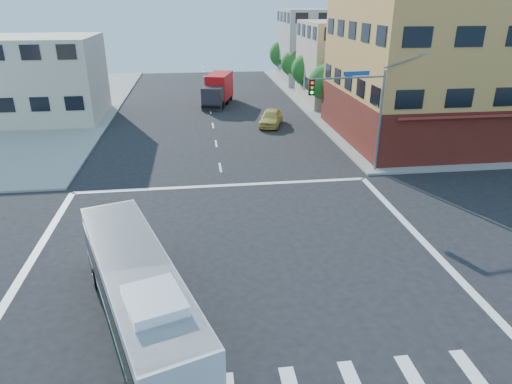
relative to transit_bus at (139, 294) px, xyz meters
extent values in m
plane|color=black|center=(3.88, 4.17, -1.56)|extent=(120.00, 120.00, 0.00)
cube|color=gray|center=(38.88, 39.17, -1.49)|extent=(50.00, 50.00, 0.15)
cube|color=#BC8C43|center=(23.88, 22.67, 5.44)|extent=(18.00, 15.00, 14.00)
cube|color=#5A1B14|center=(23.88, 22.67, 0.44)|extent=(18.09, 15.08, 4.00)
cube|color=maroon|center=(23.88, 15.57, 2.04)|extent=(16.00, 1.60, 0.51)
cube|color=beige|center=(20.88, 38.17, 2.94)|extent=(12.00, 10.00, 9.00)
cube|color=#9F9E9A|center=(20.88, 52.17, 3.44)|extent=(12.00, 10.00, 10.00)
cube|color=beige|center=(-13.12, 34.17, 2.44)|extent=(12.00, 10.00, 8.00)
cylinder|color=slate|center=(14.68, 14.97, 1.94)|extent=(0.18, 0.18, 7.00)
cylinder|color=slate|center=(12.18, 14.72, 5.04)|extent=(5.01, 0.62, 0.12)
cube|color=black|center=(9.68, 14.47, 4.54)|extent=(0.32, 0.30, 1.00)
sphere|color=#FF0C0C|center=(9.68, 14.30, 4.84)|extent=(0.20, 0.20, 0.20)
sphere|color=yellow|center=(9.68, 14.30, 4.54)|extent=(0.20, 0.20, 0.20)
sphere|color=#19FF33|center=(9.68, 14.30, 4.24)|extent=(0.20, 0.20, 0.20)
cube|color=#154592|center=(12.68, 14.77, 5.29)|extent=(1.80, 0.22, 0.28)
cube|color=gray|center=(17.18, 15.22, 6.44)|extent=(0.50, 0.22, 0.14)
cylinder|color=#351F13|center=(15.68, 32.17, -0.60)|extent=(0.28, 0.28, 1.92)
sphere|color=#1D5418|center=(15.68, 32.17, 1.80)|extent=(3.60, 3.60, 3.60)
sphere|color=#1D5418|center=(16.08, 31.87, 2.70)|extent=(2.52, 2.52, 2.52)
cylinder|color=#351F13|center=(15.68, 40.17, -0.56)|extent=(0.28, 0.28, 1.99)
sphere|color=#1D5418|center=(15.68, 40.17, 1.95)|extent=(3.80, 3.80, 3.80)
sphere|color=#1D5418|center=(16.08, 39.87, 2.90)|extent=(2.66, 2.66, 2.66)
cylinder|color=#351F13|center=(15.68, 48.17, -0.62)|extent=(0.28, 0.28, 1.89)
sphere|color=#1D5418|center=(15.68, 48.17, 1.69)|extent=(3.40, 3.40, 3.40)
sphere|color=#1D5418|center=(16.08, 47.87, 2.54)|extent=(2.38, 2.38, 2.38)
cylinder|color=#351F13|center=(15.68, 56.17, -0.55)|extent=(0.28, 0.28, 2.03)
sphere|color=#1D5418|center=(15.68, 56.17, 2.07)|extent=(4.00, 4.00, 4.00)
sphere|color=#1D5418|center=(16.08, 55.87, 3.07)|extent=(2.80, 2.80, 2.80)
cube|color=black|center=(-0.01, 0.02, -1.07)|extent=(5.65, 10.95, 0.40)
cube|color=silver|center=(-0.01, 0.02, 0.03)|extent=(5.63, 10.93, 2.56)
cube|color=black|center=(-0.01, 0.02, 0.19)|extent=(5.57, 10.64, 1.12)
cube|color=black|center=(-1.72, 5.06, 0.10)|extent=(2.01, 0.73, 1.21)
cube|color=#E5590C|center=(-1.73, 5.09, 0.99)|extent=(1.64, 0.60, 0.25)
cube|color=silver|center=(-0.01, 0.02, 1.26)|extent=(5.52, 10.71, 0.11)
cube|color=silver|center=(0.86, -2.53, 1.47)|extent=(2.15, 2.38, 0.32)
cube|color=#0C784C|center=(-0.95, -0.78, -0.62)|extent=(1.61, 4.68, 0.25)
cube|color=#0C784C|center=(1.23, -0.04, -0.62)|extent=(1.61, 4.68, 0.25)
cylinder|color=black|center=(-2.13, 2.93, -1.10)|extent=(0.56, 0.97, 0.93)
cylinder|color=#99999E|center=(-2.25, 2.89, -1.10)|extent=(0.18, 0.45, 0.47)
cylinder|color=black|center=(-0.10, 3.62, -1.10)|extent=(0.56, 0.97, 0.93)
cylinder|color=#99999E|center=(0.02, 3.66, -1.10)|extent=(0.18, 0.45, 0.47)
cylinder|color=black|center=(2.12, -2.90, -1.10)|extent=(0.56, 0.97, 0.93)
cylinder|color=#99999E|center=(2.24, -2.86, -1.10)|extent=(0.18, 0.45, 0.47)
cube|color=#242429|center=(4.23, 36.13, -0.35)|extent=(2.62, 2.55, 2.43)
cube|color=black|center=(3.99, 35.27, 0.03)|extent=(1.91, 0.59, 0.94)
cube|color=red|center=(5.17, 39.56, 0.40)|extent=(3.55, 5.65, 2.81)
cube|color=black|center=(4.87, 38.48, -1.05)|extent=(3.96, 7.76, 0.28)
cylinder|color=black|center=(3.33, 36.57, -1.09)|extent=(0.50, 0.97, 0.94)
cylinder|color=black|center=(5.23, 36.05, -1.09)|extent=(0.50, 0.97, 0.94)
cylinder|color=black|center=(4.05, 39.19, -1.09)|extent=(0.50, 0.97, 0.94)
cylinder|color=black|center=(5.94, 38.67, -1.09)|extent=(0.50, 0.97, 0.94)
cylinder|color=black|center=(4.67, 41.44, -1.09)|extent=(0.50, 0.97, 0.94)
cylinder|color=black|center=(6.56, 40.92, -1.09)|extent=(0.50, 0.97, 0.94)
imported|color=#D1BC50|center=(9.43, 28.42, -0.78)|extent=(3.20, 4.93, 1.56)
camera|label=1|loc=(2.39, -13.98, 9.68)|focal=32.00mm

